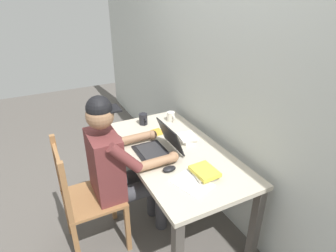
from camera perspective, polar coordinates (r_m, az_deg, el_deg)
ground_plane at (r=2.72m, az=1.09°, el=-17.52°), size 8.00×8.00×0.00m
back_wall at (r=2.28m, az=11.58°, el=10.98°), size 6.00×0.04×2.60m
desk at (r=2.34m, az=1.22°, el=-6.69°), size 1.40×0.74×0.70m
seated_person at (r=2.18m, az=-9.63°, el=-7.51°), size 0.50×0.60×1.24m
wooden_chair at (r=2.27m, az=-16.10°, el=-13.77°), size 0.42×0.42×0.94m
laptop at (r=2.23m, az=-1.70°, el=-4.09°), size 0.33×0.31×0.22m
computer_mouse at (r=2.04m, az=0.26°, el=-8.55°), size 0.06×0.10×0.03m
coffee_mug_white at (r=2.74m, az=0.61°, el=1.90°), size 0.11×0.07×0.09m
coffee_mug_dark at (r=2.68m, az=-4.94°, el=1.38°), size 0.12×0.08×0.10m
book_stack_main at (r=2.40m, az=3.80°, el=-2.43°), size 0.18×0.16×0.05m
book_stack_side at (r=2.00m, az=7.23°, el=-9.25°), size 0.20×0.17×0.05m
paper_pile_near_laptop at (r=1.94m, az=4.73°, el=-11.29°), size 0.30×0.26×0.01m
landscape_photo_print at (r=2.56m, az=-2.02°, el=-1.17°), size 0.14×0.10×0.00m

